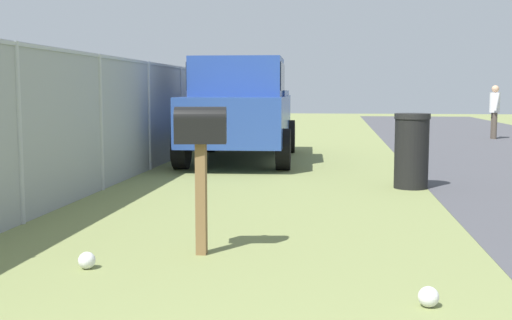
% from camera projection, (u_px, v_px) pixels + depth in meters
% --- Properties ---
extents(mailbox, '(0.26, 0.47, 1.31)m').
position_uv_depth(mailbox, '(201.00, 138.00, 5.56)').
color(mailbox, brown).
rests_on(mailbox, ground).
extents(pickup_truck, '(5.09, 2.31, 2.09)m').
position_uv_depth(pickup_truck, '(241.00, 107.00, 13.09)').
color(pickup_truck, '#284793').
rests_on(pickup_truck, ground).
extents(trash_bin, '(0.52, 0.52, 1.11)m').
position_uv_depth(trash_bin, '(412.00, 151.00, 9.45)').
color(trash_bin, black).
rests_on(trash_bin, ground).
extents(pedestrian, '(0.49, 0.30, 1.60)m').
position_uv_depth(pedestrian, '(495.00, 108.00, 19.03)').
color(pedestrian, '#4C4238').
rests_on(pedestrian, ground).
extents(fence_section, '(14.53, 0.07, 1.97)m').
position_uv_depth(fence_section, '(100.00, 118.00, 9.22)').
color(fence_section, '#9EA3A8').
rests_on(fence_section, ground).
extents(litter_bag_midfield_a, '(0.14, 0.14, 0.14)m').
position_uv_depth(litter_bag_midfield_a, '(429.00, 297.00, 4.28)').
color(litter_bag_midfield_a, silver).
rests_on(litter_bag_midfield_a, ground).
extents(litter_bag_midfield_b, '(0.14, 0.14, 0.14)m').
position_uv_depth(litter_bag_midfield_b, '(87.00, 260.00, 5.20)').
color(litter_bag_midfield_b, silver).
rests_on(litter_bag_midfield_b, ground).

